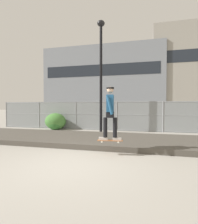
# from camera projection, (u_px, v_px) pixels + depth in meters

# --- Properties ---
(ground_plane) EXTENTS (120.00, 120.00, 0.00)m
(ground_plane) POSITION_uv_depth(u_px,v_px,m) (70.00, 166.00, 4.97)
(ground_plane) COLOR #9E998E
(gravel_berm) EXTENTS (16.64, 3.44, 0.20)m
(gravel_berm) POSITION_uv_depth(u_px,v_px,m) (102.00, 140.00, 8.32)
(gravel_berm) COLOR #4C473F
(gravel_berm) RESTS_ON ground_plane
(skateboard) EXTENTS (0.82, 0.32, 0.07)m
(skateboard) POSITION_uv_depth(u_px,v_px,m) (110.00, 141.00, 6.05)
(skateboard) COLOR #9E5B33
(skater) EXTENTS (0.73, 0.61, 1.70)m
(skater) POSITION_uv_depth(u_px,v_px,m) (110.00, 110.00, 6.02)
(skater) COLOR #B2ADA8
(skater) RESTS_ON skateboard
(chain_fence) EXTENTS (16.81, 0.06, 1.85)m
(chain_fence) POSITION_uv_depth(u_px,v_px,m) (117.00, 116.00, 12.04)
(chain_fence) COLOR gray
(chain_fence) RESTS_ON ground_plane
(street_lamp) EXTENTS (0.44, 0.44, 6.55)m
(street_lamp) POSITION_uv_depth(u_px,v_px,m) (101.00, 63.00, 11.09)
(street_lamp) COLOR black
(street_lamp) RESTS_ON ground_plane
(parked_car_near) EXTENTS (4.52, 2.19, 1.66)m
(parked_car_near) POSITION_uv_depth(u_px,v_px,m) (93.00, 115.00, 15.25)
(parked_car_near) COLOR black
(parked_car_near) RESTS_ON ground_plane
(parked_car_mid) EXTENTS (4.41, 1.97, 1.66)m
(parked_car_mid) POSITION_uv_depth(u_px,v_px,m) (187.00, 116.00, 13.39)
(parked_car_mid) COLOR silver
(parked_car_mid) RESTS_ON ground_plane
(library_building) EXTENTS (27.77, 13.24, 15.16)m
(library_building) POSITION_uv_depth(u_px,v_px,m) (106.00, 82.00, 48.05)
(library_building) COLOR slate
(library_building) RESTS_ON ground_plane
(shrub_left) EXTENTS (1.41, 1.16, 1.09)m
(shrub_left) POSITION_uv_depth(u_px,v_px,m) (55.00, 121.00, 12.58)
(shrub_left) COLOR #477F38
(shrub_left) RESTS_ON ground_plane
(shrub_center) EXTENTS (1.02, 0.83, 0.79)m
(shrub_center) POSITION_uv_depth(u_px,v_px,m) (55.00, 124.00, 12.44)
(shrub_center) COLOR #336B2D
(shrub_center) RESTS_ON ground_plane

